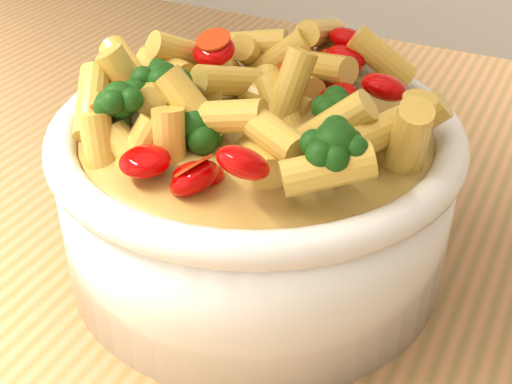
% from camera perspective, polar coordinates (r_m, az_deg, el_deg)
% --- Properties ---
extents(table, '(1.20, 0.80, 0.90)m').
position_cam_1_polar(table, '(0.59, 0.05, -10.90)').
color(table, '#BA7D4F').
rests_on(table, ground).
extents(serving_bowl, '(0.26, 0.26, 0.11)m').
position_cam_1_polar(serving_bowl, '(0.46, 0.00, 0.14)').
color(serving_bowl, white).
rests_on(serving_bowl, table).
extents(pasta_salad, '(0.20, 0.20, 0.05)m').
position_cam_1_polar(pasta_salad, '(0.43, 0.00, 7.81)').
color(pasta_salad, gold).
rests_on(pasta_salad, serving_bowl).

